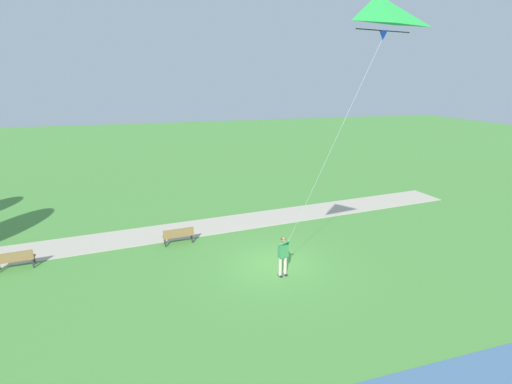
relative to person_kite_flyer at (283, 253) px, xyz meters
name	(u,v)px	position (x,y,z in m)	size (l,w,h in m)	color
ground_plane	(274,265)	(0.94, 0.06, -1.05)	(120.00, 120.00, 0.00)	#4C8E3D
walkway_path	(210,226)	(6.17, 2.06, -1.04)	(2.40, 32.00, 0.02)	#B7AD99
person_kite_flyer	(283,253)	(0.00, 0.00, 0.00)	(0.63, 0.51, 1.83)	#232328
flying_kite	(376,20)	(-3.91, -0.78, 8.21)	(4.02, 1.87, 8.00)	green
park_bench_near_walkway	(178,235)	(4.34, 3.91, -0.54)	(0.56, 1.53, 0.88)	olive
park_bench_far_walkway	(14,259)	(3.76, 10.89, -0.54)	(0.56, 1.53, 0.88)	olive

